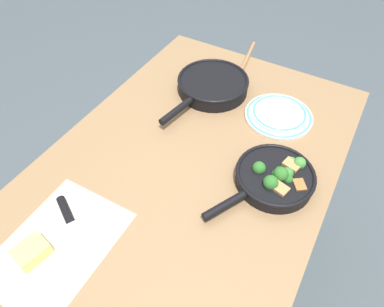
{
  "coord_description": "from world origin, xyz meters",
  "views": [
    {
      "loc": [
        -0.61,
        -0.35,
        1.59
      ],
      "look_at": [
        0.0,
        0.0,
        0.79
      ],
      "focal_mm": 32.0,
      "sensor_mm": 36.0,
      "label": 1
    }
  ],
  "objects": [
    {
      "name": "wooden_spoon",
      "position": [
        0.47,
        0.05,
        0.78
      ],
      "size": [
        0.39,
        0.09,
        0.02
      ],
      "rotation": [
        0.0,
        0.0,
        3.31
      ],
      "color": "#996B42",
      "rests_on": "dining_table_red"
    },
    {
      "name": "grater_knife",
      "position": [
        -0.36,
        0.17,
        0.78
      ],
      "size": [
        0.13,
        0.22,
        0.02
      ],
      "rotation": [
        0.0,
        0.0,
        4.21
      ],
      "color": "silver",
      "rests_on": "dining_table_red"
    },
    {
      "name": "ground_plane",
      "position": [
        0.0,
        0.0,
        0.0
      ],
      "size": [
        14.0,
        14.0,
        0.0
      ],
      "primitive_type": "plane",
      "color": "#424C51"
    },
    {
      "name": "skillet_broccoli",
      "position": [
        0.04,
        -0.26,
        0.8
      ],
      "size": [
        0.35,
        0.24,
        0.07
      ],
      "rotation": [
        0.0,
        0.0,
        2.67
      ],
      "color": "black",
      "rests_on": "dining_table_red"
    },
    {
      "name": "skillet_eggs",
      "position": [
        0.33,
        0.1,
        0.8
      ],
      "size": [
        0.41,
        0.27,
        0.05
      ],
      "rotation": [
        0.0,
        0.0,
        2.97
      ],
      "color": "black",
      "rests_on": "dining_table_red"
    },
    {
      "name": "cheese_block",
      "position": [
        -0.48,
        0.18,
        0.79
      ],
      "size": [
        0.09,
        0.08,
        0.04
      ],
      "color": "#EACC66",
      "rests_on": "dining_table_red"
    },
    {
      "name": "parchment_sheet",
      "position": [
        -0.43,
        0.15,
        0.77
      ],
      "size": [
        0.35,
        0.26,
        0.0
      ],
      "color": "silver",
      "rests_on": "dining_table_red"
    },
    {
      "name": "dining_table_red",
      "position": [
        0.0,
        0.0,
        0.68
      ],
      "size": [
        1.23,
        0.84,
        0.77
      ],
      "color": "olive",
      "rests_on": "ground_plane"
    },
    {
      "name": "dinner_plate_stack",
      "position": [
        0.31,
        -0.17,
        0.78
      ],
      "size": [
        0.24,
        0.24,
        0.03
      ],
      "color": "white",
      "rests_on": "dining_table_red"
    }
  ]
}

